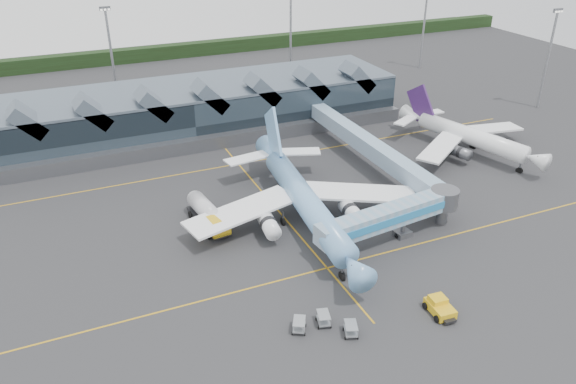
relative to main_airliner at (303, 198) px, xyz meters
name	(u,v)px	position (x,y,z in m)	size (l,w,h in m)	color
ground	(302,238)	(-2.22, -4.57, -3.99)	(260.00, 260.00, 0.00)	#242427
taxi_stripes	(275,207)	(-2.22, 5.43, -3.98)	(120.00, 60.00, 0.01)	#C58F17
tree_line_far	(149,54)	(-2.22, 105.43, -1.99)	(260.00, 4.00, 4.00)	black
terminal	(183,110)	(-7.29, 42.79, 0.89)	(90.00, 22.25, 12.52)	black
light_masts	(272,45)	(18.78, 58.23, 8.50)	(132.40, 42.56, 22.45)	gray
main_airliner	(303,198)	(0.00, 0.00, 0.00)	(36.54, 42.24, 13.56)	#6DABDD
regional_jet	(466,135)	(39.74, 11.33, -0.49)	(28.47, 31.70, 11.01)	white
jet_bridge	(399,214)	(10.43, -9.94, 0.02)	(24.30, 6.26, 5.72)	#709DBB
fuel_truck	(207,213)	(-13.61, 4.64, -1.89)	(4.26, 11.24, 3.73)	black
pushback_tug	(440,307)	(5.81, -25.97, -3.14)	(2.96, 4.41, 1.88)	gold
baggage_carts	(325,324)	(-8.01, -23.16, -3.16)	(7.19, 5.40, 1.47)	#9A9EA2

